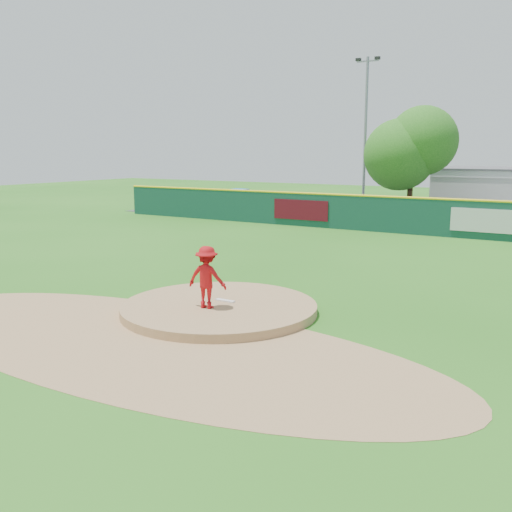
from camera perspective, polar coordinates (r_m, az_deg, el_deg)
The scene contains 12 objects.
ground at distance 16.18m, azimuth -3.69°, elevation -5.63°, with size 120.00×120.00×0.00m, color #286B19.
pitchers_mound at distance 16.18m, azimuth -3.69°, elevation -5.63°, with size 5.50×5.50×0.50m, color #9E774C.
pitching_rubber at distance 16.34m, azimuth -3.10°, elevation -4.48°, with size 0.60×0.15×0.04m, color white.
infield_dirt_arc at distance 13.94m, azimuth -10.84°, elevation -8.44°, with size 15.40×15.40×0.01m, color #9E774C.
parking_lot at distance 40.96m, azimuth 18.49°, elevation 3.63°, with size 44.00×16.00×0.02m, color #38383A.
pitcher at distance 15.53m, azimuth -4.93°, elevation -2.13°, with size 1.10×0.63×1.71m, color #AF0F13.
van at distance 37.67m, azimuth 16.24°, elevation 4.16°, with size 2.02×4.39×1.22m, color white.
fence_banners at distance 32.47m, azimuth 12.86°, elevation 4.03°, with size 14.19×0.04×1.20m.
playground_slide at distance 41.92m, azimuth -1.80°, elevation 5.52°, with size 1.14×3.20×1.76m.
outfield_fence at distance 32.18m, azimuth 14.98°, elevation 4.04°, with size 40.00×0.14×2.07m.
deciduous_tree at distance 39.28m, azimuth 15.33°, elevation 10.18°, with size 5.60×5.60×7.36m.
light_pole_left at distance 42.47m, azimuth 10.89°, elevation 12.37°, with size 1.75×0.25×11.00m.
Camera 1 is at (8.93, -12.73, 4.47)m, focal length 40.00 mm.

